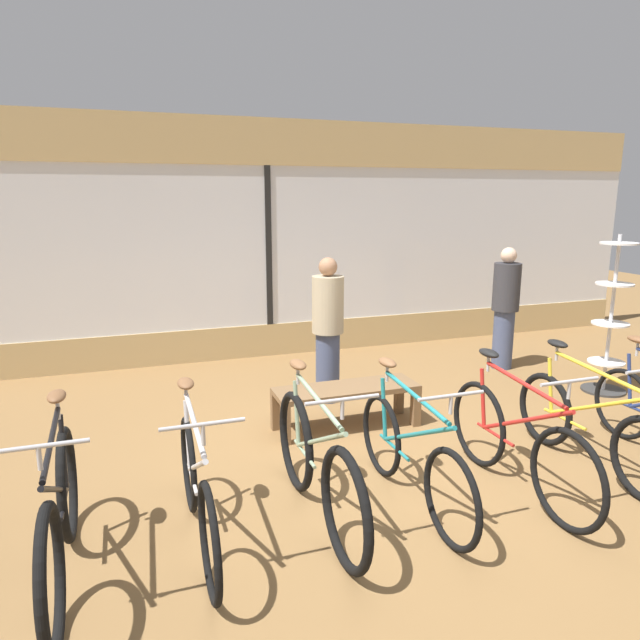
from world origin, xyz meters
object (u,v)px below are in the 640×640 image
bicycle_center_left (317,466)px  bicycle_center (411,456)px  bicycle_left (197,490)px  customer_by_window (505,306)px  bicycle_right (590,427)px  customer_near_rack (328,327)px  bicycle_far_left (60,519)px  accessory_rack (610,329)px  bicycle_center_right (517,443)px  display_bench (346,394)px

bicycle_center_left → bicycle_center: bicycle_center_left is taller
bicycle_left → customer_by_window: bearing=31.7°
bicycle_right → bicycle_center_left: bearing=180.0°
bicycle_left → customer_near_rack: (1.69, 2.23, 0.44)m
bicycle_center_left → bicycle_center: 0.71m
bicycle_center → customer_by_window: (2.74, 2.63, 0.45)m
bicycle_center_left → bicycle_center: (0.71, -0.01, -0.03)m
bicycle_center_left → bicycle_center: size_ratio=1.05×
bicycle_far_left → bicycle_left: bicycle_far_left is taller
bicycle_far_left → accessory_rack: 5.81m
bicycle_left → bicycle_center_left: 0.81m
bicycle_center → accessory_rack: size_ratio=0.94×
bicycle_center → bicycle_center_right: 0.84m
bicycle_center → bicycle_right: bearing=0.4°
bicycle_center_left → accessory_rack: bearing=20.0°
customer_by_window → accessory_rack: bearing=-65.1°
bicycle_center_right → customer_by_window: size_ratio=1.09×
bicycle_center → bicycle_left: bearing=180.0°
display_bench → customer_near_rack: customer_near_rack is taller
customer_near_rack → bicycle_center: bearing=-94.3°
bicycle_left → bicycle_right: bicycle_left is taller
bicycle_left → bicycle_center_right: bearing=-2.4°
bicycle_center_right → accessory_rack: bearing=32.6°
bicycle_left → accessory_rack: (4.80, 1.46, 0.35)m
bicycle_left → bicycle_center: bicycle_left is taller
bicycle_left → bicycle_right: size_ratio=0.96×
bicycle_right → display_bench: bicycle_right is taller
accessory_rack → bicycle_far_left: bearing=-164.3°
bicycle_far_left → customer_near_rack: 3.43m
bicycle_right → customer_by_window: customer_by_window is taller
bicycle_center → accessory_rack: 3.61m
bicycle_center → customer_near_rack: bearing=85.7°
bicycle_far_left → bicycle_center_left: 1.60m
bicycle_center_right → accessory_rack: (2.44, 1.56, 0.34)m
bicycle_right → customer_by_window: bearing=67.2°
bicycle_right → customer_by_window: 2.87m
bicycle_center → bicycle_center_right: bicycle_center_right is taller
bicycle_center_right → customer_near_rack: (-0.67, 2.33, 0.43)m
bicycle_far_left → bicycle_right: size_ratio=1.00×
accessory_rack → bicycle_center_left: bearing=-160.0°
display_bench → customer_by_window: bearing=23.7°
bicycle_far_left → display_bench: bicycle_far_left is taller
bicycle_center → bicycle_right: size_ratio=0.98×
bicycle_center → bicycle_far_left: bearing=-177.4°
bicycle_center_left → customer_near_rack: customer_near_rack is taller
bicycle_left → bicycle_right: 3.16m
bicycle_center_right → customer_by_window: bearing=55.1°
bicycle_center_right → display_bench: (-0.76, 1.56, -0.05)m
bicycle_center_left → display_bench: 1.65m
customer_near_rack → customer_by_window: size_ratio=1.00×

